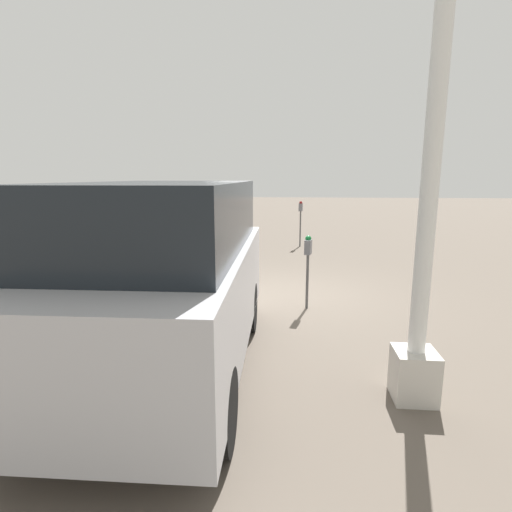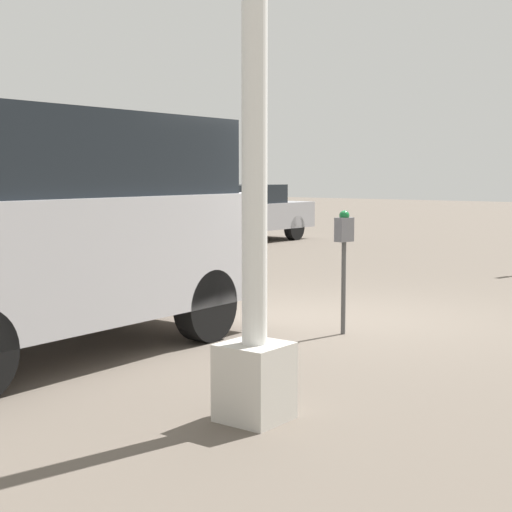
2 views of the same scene
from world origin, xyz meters
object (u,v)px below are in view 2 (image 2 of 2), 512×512
(parking_meter_near, at_px, (344,243))
(lamp_post, at_px, (254,82))
(car_distant, at_px, (238,211))
(parked_van, at_px, (42,226))

(parking_meter_near, relative_size, lamp_post, 0.21)
(lamp_post, height_order, car_distant, lamp_post)
(parking_meter_near, bearing_deg, parked_van, -23.80)
(parking_meter_near, distance_m, lamp_post, 3.42)
(lamp_post, relative_size, parked_van, 1.43)
(parking_meter_near, height_order, car_distant, car_distant)
(parked_van, bearing_deg, car_distant, -151.30)
(car_distant, bearing_deg, parked_van, -150.12)
(parking_meter_near, xyz_separation_m, lamp_post, (2.96, 1.04, 1.36))
(lamp_post, xyz_separation_m, car_distant, (-11.27, -9.11, -1.57))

